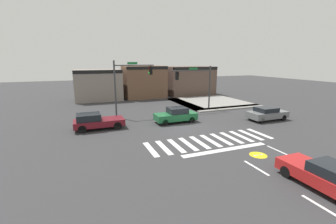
{
  "coord_description": "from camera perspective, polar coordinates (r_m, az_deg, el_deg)",
  "views": [
    {
      "loc": [
        -9.31,
        -19.03,
        6.14
      ],
      "look_at": [
        -1.14,
        1.74,
        1.09
      ],
      "focal_mm": 24.3,
      "sensor_mm": 36.0,
      "label": 1
    }
  ],
  "objects": [
    {
      "name": "ground_plane",
      "position": [
        22.05,
        4.42,
        -3.46
      ],
      "size": [
        120.0,
        120.0,
        0.0
      ],
      "primitive_type": "plane",
      "color": "#353538"
    },
    {
      "name": "crosswalk_near",
      "position": [
        18.31,
        10.61,
        -7.06
      ],
      "size": [
        10.23,
        2.91,
        0.01
      ],
      "color": "silver",
      "rests_on": "ground_plane"
    },
    {
      "name": "lane_markings",
      "position": [
        14.32,
        30.12,
        -14.47
      ],
      "size": [
        6.8,
        18.75,
        0.01
      ],
      "color": "white",
      "rests_on": "ground_plane"
    },
    {
      "name": "bike_detector_marking",
      "position": [
        16.53,
        21.68,
        -10.0
      ],
      "size": [
        1.14,
        1.14,
        0.01
      ],
      "color": "yellow",
      "rests_on": "ground_plane"
    },
    {
      "name": "curb_corner_northeast",
      "position": [
        34.1,
        10.4,
        2.29
      ],
      "size": [
        10.0,
        10.6,
        0.15
      ],
      "color": "gray",
      "rests_on": "ground_plane"
    },
    {
      "name": "storefront_row",
      "position": [
        39.57,
        -4.47,
        7.51
      ],
      "size": [
        23.92,
        5.58,
        5.28
      ],
      "color": "gray",
      "rests_on": "ground_plane"
    },
    {
      "name": "traffic_signal_northeast",
      "position": [
        28.1,
        6.93,
        7.84
      ],
      "size": [
        5.28,
        0.32,
        5.53
      ],
      "rotation": [
        0.0,
        0.0,
        3.14
      ],
      "color": "#383A3D",
      "rests_on": "ground_plane"
    },
    {
      "name": "traffic_signal_northwest",
      "position": [
        25.36,
        -9.47,
        8.17
      ],
      "size": [
        4.47,
        0.32,
        6.18
      ],
      "color": "#383A3D",
      "rests_on": "ground_plane"
    },
    {
      "name": "car_gray",
      "position": [
        26.12,
        23.56,
        -0.33
      ],
      "size": [
        4.18,
        1.92,
        1.38
      ],
      "rotation": [
        0.0,
        0.0,
        3.14
      ],
      "color": "slate",
      "rests_on": "ground_plane"
    },
    {
      "name": "car_maroon",
      "position": [
        21.78,
        -17.56,
        -2.18
      ],
      "size": [
        4.45,
        1.93,
        1.49
      ],
      "color": "maroon",
      "rests_on": "ground_plane"
    },
    {
      "name": "car_green",
      "position": [
        23.08,
        2.01,
        -0.77
      ],
      "size": [
        4.22,
        1.77,
        1.52
      ],
      "color": "#1E6638",
      "rests_on": "ground_plane"
    },
    {
      "name": "car_red",
      "position": [
        13.71,
        35.18,
        -13.06
      ],
      "size": [
        1.79,
        4.43,
        1.4
      ],
      "rotation": [
        0.0,
        0.0,
        1.57
      ],
      "color": "red",
      "rests_on": "ground_plane"
    }
  ]
}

